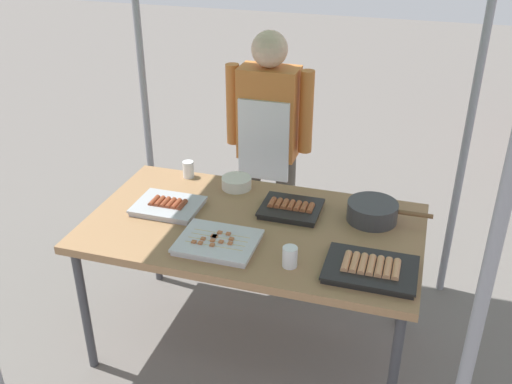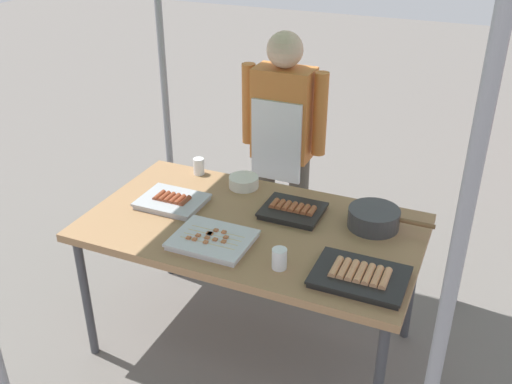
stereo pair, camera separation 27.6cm
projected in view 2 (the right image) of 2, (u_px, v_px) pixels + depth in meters
The scene contains 11 objects.
ground_plane at pixel (252, 343), 3.14m from camera, with size 18.00×18.00×0.00m, color #66605B.
stall_table at pixel (252, 233), 2.81m from camera, with size 1.60×0.90×0.75m.
tray_grilled_sausages at pixel (172, 201), 2.95m from camera, with size 0.32×0.26×0.05m.
tray_meat_skewers at pixel (213, 240), 2.63m from camera, with size 0.36×0.29×0.04m.
tray_pork_links at pixel (293, 210), 2.87m from camera, with size 0.29×0.25×0.05m.
tray_spring_rolls at pixel (360, 276), 2.38m from camera, with size 0.38×0.28×0.05m.
cooking_wok at pixel (374, 218), 2.74m from camera, with size 0.40×0.24×0.09m.
condiment_bowl at pixel (244, 182), 3.12m from camera, with size 0.16×0.16×0.06m, color silver.
drink_cup_near_edge at pixel (199, 166), 3.25m from camera, with size 0.06×0.06×0.09m, color white.
drink_cup_by_wok at pixel (279, 259), 2.45m from camera, with size 0.06×0.06×0.09m, color white.
vendor_woman at pixel (283, 137), 3.42m from camera, with size 0.52×0.22×1.50m.
Camera 2 is at (0.97, -2.19, 2.19)m, focal length 40.79 mm.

